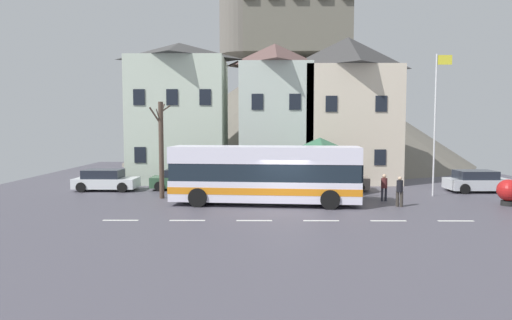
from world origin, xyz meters
TOP-DOWN VIEW (x-y plane):
  - ground_plane at (0.00, -0.00)m, footprint 40.00×60.00m
  - townhouse_00 at (-7.32, 11.96)m, footprint 6.87×5.99m
  - townhouse_01 at (-0.13, 12.16)m, footprint 5.20×6.37m
  - townhouse_02 at (5.40, 12.21)m, footprint 6.86×6.48m
  - hilltop_castle at (2.71, 31.41)m, footprint 39.52×39.52m
  - transit_bus at (-0.97, 1.73)m, footprint 10.25×3.32m
  - bus_shelter at (2.46, 5.40)m, footprint 3.60×3.60m
  - parked_car_00 at (-11.36, 6.87)m, footprint 4.02×2.01m
  - parked_car_01 at (12.69, 6.45)m, footprint 3.93×2.06m
  - parked_car_02 at (3.88, 7.22)m, footprint 4.11×2.41m
  - parked_car_03 at (-6.43, 7.36)m, footprint 3.93×1.92m
  - pedestrian_00 at (5.75, 2.85)m, footprint 0.35×0.35m
  - pedestrian_01 at (4.49, 3.51)m, footprint 0.35×0.32m
  - pedestrian_02 at (6.07, 1.07)m, footprint 0.35×0.33m
  - public_bench at (3.07, 7.32)m, footprint 1.52×0.48m
  - flagpole at (9.24, 4.63)m, footprint 0.95×0.10m
  - harbour_buoy at (11.94, 1.45)m, footprint 1.15×1.15m
  - bare_tree_00 at (-6.98, 3.72)m, footprint 1.08×1.40m

SIDE VIEW (x-z plane):
  - ground_plane at x=0.00m, z-range -0.06..0.00m
  - public_bench at x=3.07m, z-range 0.03..0.90m
  - parked_car_03 at x=-6.43m, z-range -0.01..1.34m
  - parked_car_00 at x=-11.36m, z-range -0.02..1.36m
  - parked_car_01 at x=12.69m, z-range -0.01..1.36m
  - parked_car_02 at x=3.88m, z-range -0.02..1.40m
  - harbour_buoy at x=11.94m, z-range 0.07..1.48m
  - pedestrian_02 at x=6.07m, z-range 0.06..1.65m
  - pedestrian_01 at x=4.49m, z-range 0.08..1.64m
  - pedestrian_00 at x=5.75m, z-range 0.13..1.66m
  - transit_bus at x=-0.97m, z-range 0.01..3.15m
  - bus_shelter at x=2.46m, z-range 1.18..4.68m
  - bare_tree_00 at x=-6.98m, z-range 0.13..5.74m
  - flagpole at x=9.24m, z-range 0.59..9.04m
  - townhouse_01 at x=-0.13m, z-range 0.00..10.40m
  - townhouse_00 at x=-7.32m, z-range 0.00..10.43m
  - townhouse_02 at x=5.40m, z-range 0.00..10.88m
  - hilltop_castle at x=2.71m, z-range -2.68..16.50m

